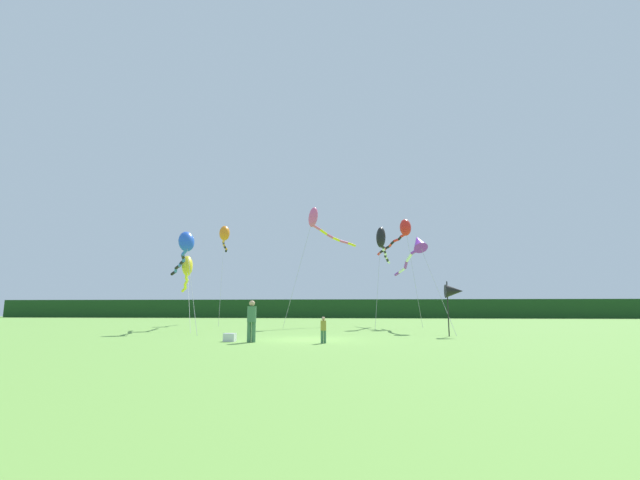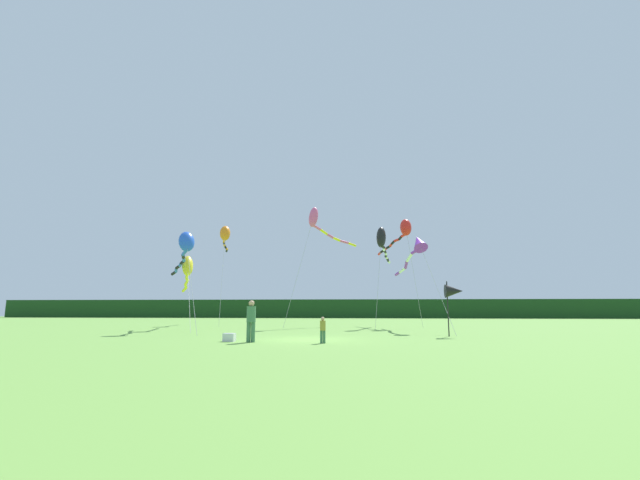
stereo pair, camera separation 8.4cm
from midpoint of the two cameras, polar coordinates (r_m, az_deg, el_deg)
The scene contains 13 objects.
ground_plane at distance 20.29m, azimuth -1.59°, elevation -13.03°, with size 120.00×120.00×0.00m, color #6B9E42.
distant_treeline at distance 65.13m, azimuth 3.45°, elevation -9.05°, with size 108.00×2.16×2.71m, color #193D19.
person_adult at distance 18.89m, azimuth -8.97°, elevation -10.25°, with size 0.39×0.39×1.75m.
person_child at distance 18.15m, azimuth 0.50°, elevation -11.62°, with size 0.24×0.24×1.07m.
cooler_box at distance 19.54m, azimuth -11.78°, elevation -12.49°, with size 0.49×0.41×0.35m, color silver.
banner_flag_pole at distance 23.47m, azimuth 17.38°, elevation -6.51°, with size 0.90×0.70×2.81m.
kite_purple at distance 29.14m, azimuth 12.66°, elevation -0.91°, with size 2.37×10.16×6.37m.
kite_black at distance 33.71m, azimuth 8.24°, elevation 0.03°, with size 1.62×7.24×7.76m.
kite_rainbow at distance 34.63m, azimuth -0.21°, elevation 2.45°, with size 5.22×7.11×9.48m.
kite_red at distance 35.25m, azimuth 11.03°, elevation 1.25°, with size 2.94×6.46×8.51m.
kite_orange at distance 41.11m, azimuth -12.39°, elevation 0.70°, with size 2.29×8.07×9.16m.
kite_blue at distance 28.62m, azimuth -17.29°, elevation -0.71°, with size 5.09×7.66×6.34m.
kite_yellow at distance 31.47m, azimuth -17.05°, elevation -3.61°, with size 3.95×7.71×5.23m.
Camera 2 is at (2.57, -20.08, 1.43)m, focal length 24.20 mm.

